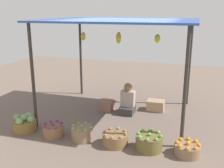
{
  "coord_description": "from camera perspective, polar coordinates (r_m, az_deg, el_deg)",
  "views": [
    {
      "loc": [
        1.71,
        -6.1,
        2.55
      ],
      "look_at": [
        0.0,
        -0.63,
        0.95
      ],
      "focal_mm": 42.86,
      "sensor_mm": 36.0,
      "label": 1
    }
  ],
  "objects": [
    {
      "name": "market_stall_structure",
      "position": [
        6.34,
        1.75,
        12.32
      ],
      "size": [
        3.48,
        2.85,
        2.33
      ],
      "color": "#38332D",
      "rests_on": "ground"
    },
    {
      "name": "basket_purple_onions",
      "position": [
        5.76,
        -12.4,
        -9.63
      ],
      "size": [
        0.44,
        0.44,
        0.3
      ],
      "color": "#8A6241",
      "rests_on": "ground"
    },
    {
      "name": "basket_cabbages",
      "position": [
        6.15,
        -18.18,
        -8.13
      ],
      "size": [
        0.51,
        0.51,
        0.37
      ],
      "color": "olive",
      "rests_on": "ground"
    },
    {
      "name": "basket_potatoes",
      "position": [
        5.3,
        0.68,
        -11.66
      ],
      "size": [
        0.5,
        0.5,
        0.29
      ],
      "color": "olive",
      "rests_on": "ground"
    },
    {
      "name": "ground_plane",
      "position": [
        6.82,
        1.6,
        -6.33
      ],
      "size": [
        14.0,
        14.0,
        0.0
      ],
      "primitive_type": "plane",
      "color": "#746154"
    },
    {
      "name": "wooden_crate_stacked_rear",
      "position": [
        7.09,
        9.27,
        -4.52
      ],
      "size": [
        0.43,
        0.34,
        0.27
      ],
      "primitive_type": "cube",
      "color": "tan",
      "rests_on": "ground"
    },
    {
      "name": "basket_green_apples",
      "position": [
        5.17,
        7.9,
        -12.21
      ],
      "size": [
        0.5,
        0.5,
        0.35
      ],
      "color": "brown",
      "rests_on": "ground"
    },
    {
      "name": "vendor_person",
      "position": [
        6.78,
        3.34,
        -3.81
      ],
      "size": [
        0.36,
        0.44,
        0.78
      ],
      "color": "#3A3939",
      "rests_on": "ground"
    },
    {
      "name": "basket_limes",
      "position": [
        5.51,
        -6.39,
        -10.42
      ],
      "size": [
        0.44,
        0.44,
        0.31
      ],
      "color": "#8A6E55",
      "rests_on": "ground"
    },
    {
      "name": "wooden_crate_near_vendor",
      "position": [
        7.02,
        -1.22,
        -4.57
      ],
      "size": [
        0.35,
        0.33,
        0.26
      ],
      "primitive_type": "cube",
      "color": "#91664D",
      "rests_on": "ground"
    },
    {
      "name": "basket_oranges",
      "position": [
        5.15,
        15.78,
        -13.25
      ],
      "size": [
        0.47,
        0.47,
        0.27
      ],
      "color": "#8B6D51",
      "rests_on": "ground"
    }
  ]
}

